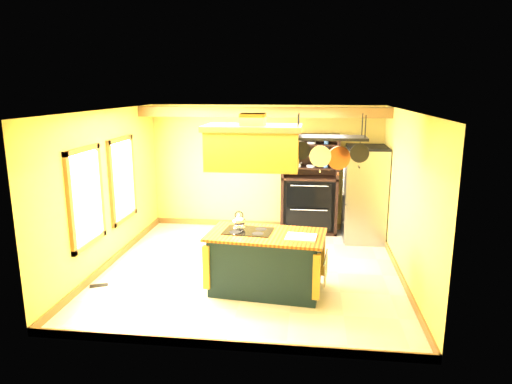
% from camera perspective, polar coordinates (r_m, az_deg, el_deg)
% --- Properties ---
extents(floor, '(5.00, 5.00, 0.00)m').
position_cam_1_polar(floor, '(7.97, -0.64, -9.63)').
color(floor, beige).
rests_on(floor, ground).
extents(ceiling, '(5.00, 5.00, 0.00)m').
position_cam_1_polar(ceiling, '(7.37, -0.70, 10.15)').
color(ceiling, white).
rests_on(ceiling, wall_back).
extents(wall_back, '(5.00, 0.02, 2.70)m').
position_cam_1_polar(wall_back, '(9.99, 1.21, 3.08)').
color(wall_back, gold).
rests_on(wall_back, floor).
extents(wall_front, '(5.00, 0.02, 2.70)m').
position_cam_1_polar(wall_front, '(5.18, -4.31, -6.34)').
color(wall_front, gold).
rests_on(wall_front, floor).
extents(wall_left, '(0.02, 5.00, 2.70)m').
position_cam_1_polar(wall_left, '(8.26, -18.13, 0.34)').
color(wall_left, gold).
rests_on(wall_left, floor).
extents(wall_right, '(0.02, 5.00, 2.70)m').
position_cam_1_polar(wall_right, '(7.65, 18.24, -0.63)').
color(wall_right, gold).
rests_on(wall_right, floor).
extents(ceiling_beam, '(5.00, 0.15, 0.20)m').
position_cam_1_polar(ceiling_beam, '(9.06, 0.74, 9.97)').
color(ceiling_beam, brown).
rests_on(ceiling_beam, ceiling).
extents(window_near, '(0.06, 1.06, 1.56)m').
position_cam_1_polar(window_near, '(7.53, -20.44, -0.61)').
color(window_near, brown).
rests_on(window_near, wall_left).
extents(window_far, '(0.06, 1.06, 1.56)m').
position_cam_1_polar(window_far, '(8.77, -16.32, 1.51)').
color(window_far, brown).
rests_on(window_far, wall_left).
extents(kitchen_island, '(1.84, 1.14, 1.11)m').
position_cam_1_polar(kitchen_island, '(7.02, 1.26, -8.70)').
color(kitchen_island, '#13242C').
rests_on(kitchen_island, floor).
extents(range_hood, '(1.39, 0.79, 0.80)m').
position_cam_1_polar(range_hood, '(6.60, -0.38, 5.82)').
color(range_hood, '#AC6C2B').
rests_on(range_hood, ceiling).
extents(pot_rack, '(1.07, 0.50, 0.80)m').
position_cam_1_polar(pot_rack, '(6.55, 9.29, 5.92)').
color(pot_rack, black).
rests_on(pot_rack, ceiling).
extents(refrigerator, '(0.81, 0.96, 1.88)m').
position_cam_1_polar(refrigerator, '(9.51, 13.37, -0.44)').
color(refrigerator, gray).
rests_on(refrigerator, floor).
extents(hutch, '(1.19, 0.55, 2.11)m').
position_cam_1_polar(hutch, '(9.82, 6.68, -0.26)').
color(hutch, black).
rests_on(hutch, floor).
extents(floor_register, '(0.30, 0.22, 0.01)m').
position_cam_1_polar(floor_register, '(7.76, -19.04, -10.98)').
color(floor_register, black).
rests_on(floor_register, floor).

